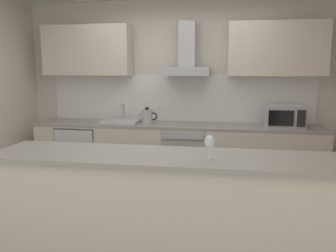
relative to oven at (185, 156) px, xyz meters
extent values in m
cube|color=slate|center=(-0.13, -1.36, -0.47)|extent=(5.46, 4.42, 0.02)
cube|color=silver|center=(-0.13, 0.41, 0.84)|extent=(5.46, 0.12, 2.60)
cube|color=white|center=(-0.13, 0.33, 0.77)|extent=(3.79, 0.02, 0.66)
cube|color=beige|center=(-0.13, 0.03, -0.03)|extent=(3.92, 0.60, 0.86)
cube|color=#9E998E|center=(-0.13, 0.03, 0.42)|extent=(3.92, 0.60, 0.04)
cube|color=beige|center=(0.08, -2.10, 0.02)|extent=(2.63, 0.52, 0.96)
cube|color=#9E998E|center=(0.08, -2.10, 0.52)|extent=(2.73, 0.64, 0.04)
cube|color=beige|center=(-1.44, 0.18, 1.45)|extent=(1.26, 0.32, 0.70)
cube|color=beige|center=(1.18, 0.18, 1.45)|extent=(1.26, 0.32, 0.70)
cube|color=slate|center=(0.00, 0.01, 0.00)|extent=(0.60, 0.56, 0.80)
cube|color=black|center=(0.00, -0.29, -0.06)|extent=(0.50, 0.02, 0.48)
cube|color=#B7BABC|center=(0.00, -0.29, 0.34)|extent=(0.54, 0.02, 0.09)
cylinder|color=#B7BABC|center=(0.00, -0.32, 0.18)|extent=(0.49, 0.02, 0.02)
cube|color=white|center=(-1.51, 0.01, -0.04)|extent=(0.58, 0.56, 0.85)
cube|color=silver|center=(-1.51, -0.28, -0.04)|extent=(0.55, 0.02, 0.80)
cylinder|color=#B7BABC|center=(-1.28, -0.30, 0.01)|extent=(0.02, 0.02, 0.38)
cube|color=#B7BABC|center=(1.28, -0.02, 0.59)|extent=(0.50, 0.36, 0.30)
cube|color=black|center=(1.22, -0.21, 0.59)|extent=(0.30, 0.02, 0.19)
cube|color=black|center=(1.46, -0.21, 0.59)|extent=(0.10, 0.01, 0.21)
cube|color=silver|center=(-0.91, 0.01, 0.46)|extent=(0.50, 0.40, 0.04)
cylinder|color=#B7BABC|center=(-0.91, 0.13, 0.57)|extent=(0.03, 0.03, 0.26)
cylinder|color=#B7BABC|center=(-0.91, 0.05, 0.69)|extent=(0.03, 0.16, 0.03)
cylinder|color=#B7BABC|center=(-0.53, -0.03, 0.54)|extent=(0.15, 0.15, 0.20)
sphere|color=black|center=(-0.53, -0.03, 0.65)|extent=(0.06, 0.06, 0.06)
cone|color=#B7BABC|center=(-0.63, -0.03, 0.58)|extent=(0.09, 0.04, 0.07)
torus|color=black|center=(-0.44, -0.03, 0.55)|extent=(0.11, 0.02, 0.11)
cube|color=#B7BABC|center=(0.00, 0.11, 1.16)|extent=(0.62, 0.45, 0.12)
cube|color=#B7BABC|center=(0.00, 0.16, 1.52)|extent=(0.22, 0.22, 0.60)
cylinder|color=silver|center=(0.43, -2.17, 0.54)|extent=(0.07, 0.07, 0.01)
cylinder|color=silver|center=(0.43, -2.17, 0.59)|extent=(0.01, 0.01, 0.09)
ellipsoid|color=silver|center=(0.43, -2.17, 0.67)|extent=(0.08, 0.08, 0.10)
camera|label=1|loc=(0.55, -4.70, 1.21)|focal=37.64mm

